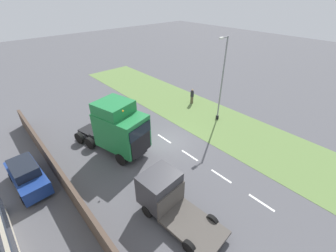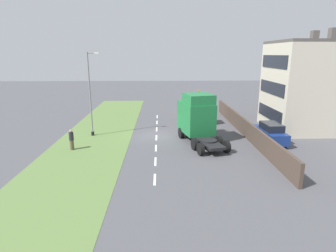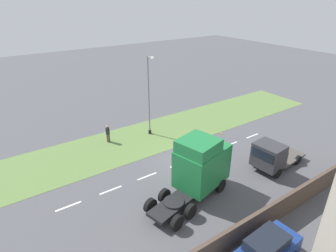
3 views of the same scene
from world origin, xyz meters
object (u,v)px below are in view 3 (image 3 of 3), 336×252
Objects in this scene: pedestrian at (108,134)px; parked_car at (266,251)px; lorry_cab at (200,166)px; flatbed_truck at (271,156)px; lamp_post at (149,99)px.

parked_car is at bearing 4.71° from pedestrian.
lorry_cab is 1.68× the size of parked_car.
pedestrian is at bearing -178.19° from parked_car.
lamp_post is at bearing 18.25° from flatbed_truck.
flatbed_truck is at bearing 37.05° from pedestrian.
flatbed_truck is (1.10, 6.84, -0.91)m from lorry_cab.
lorry_cab is 0.88× the size of lamp_post.
parked_car is at bearing -21.97° from lorry_cab.
parked_car is 18.05m from pedestrian.
pedestrian is (-11.18, -2.43, -1.38)m from lorry_cab.
lamp_post is at bearing 155.19° from lorry_cab.
parked_car is at bearing 121.34° from flatbed_truck.
lorry_cab is at bearing 12.25° from pedestrian.
lamp_post is at bearing 167.50° from parked_car.
lorry_cab is 7.01m from parked_car.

